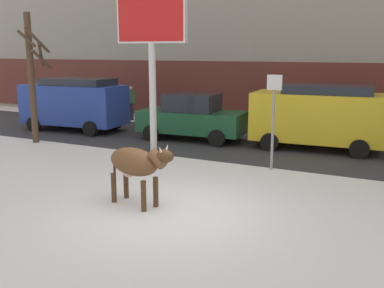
% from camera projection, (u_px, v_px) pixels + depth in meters
% --- Properties ---
extents(ground_plane, '(120.00, 120.00, 0.00)m').
position_uv_depth(ground_plane, '(171.00, 211.00, 9.86)').
color(ground_plane, white).
extents(road_strip, '(60.00, 5.60, 0.01)m').
position_uv_depth(road_strip, '(269.00, 147.00, 16.31)').
color(road_strip, '#333338').
rests_on(road_strip, ground).
extents(cow_brown, '(1.94, 0.88, 1.54)m').
position_uv_depth(cow_brown, '(136.00, 163.00, 10.04)').
color(cow_brown, brown).
rests_on(cow_brown, ground).
extents(billboard, '(2.53, 0.41, 5.56)m').
position_uv_depth(billboard, '(151.00, 26.00, 14.81)').
color(billboard, silver).
rests_on(billboard, ground).
extents(car_blue_van, '(4.72, 2.37, 2.32)m').
position_uv_depth(car_blue_van, '(74.00, 103.00, 19.61)').
color(car_blue_van, '#233D9E').
rests_on(car_blue_van, ground).
extents(car_darkgreen_sedan, '(4.31, 2.21, 1.84)m').
position_uv_depth(car_darkgreen_sedan, '(192.00, 117.00, 17.58)').
color(car_darkgreen_sedan, '#194C2D').
rests_on(car_darkgreen_sedan, ground).
extents(car_yellow_van, '(4.72, 2.37, 2.32)m').
position_uv_depth(car_yellow_van, '(319.00, 115.00, 15.80)').
color(car_yellow_van, gold).
rests_on(car_yellow_van, ground).
extents(pedestrian_near_billboard, '(0.36, 0.24, 1.73)m').
position_uv_depth(pedestrian_near_billboard, '(131.00, 103.00, 22.54)').
color(pedestrian_near_billboard, '#282833').
rests_on(pedestrian_near_billboard, ground).
extents(bare_tree_right_lot, '(0.80, 1.23, 4.88)m').
position_uv_depth(bare_tree_right_lot, '(32.00, 74.00, 16.67)').
color(bare_tree_right_lot, '#4C3828').
rests_on(bare_tree_right_lot, ground).
extents(street_sign, '(0.44, 0.08, 2.82)m').
position_uv_depth(street_sign, '(273.00, 115.00, 12.92)').
color(street_sign, gray).
rests_on(street_sign, ground).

